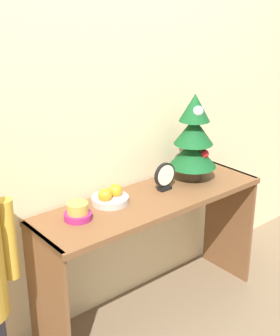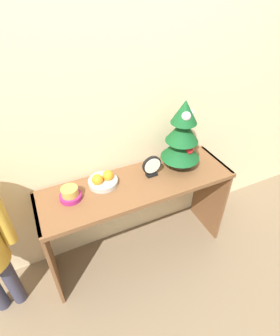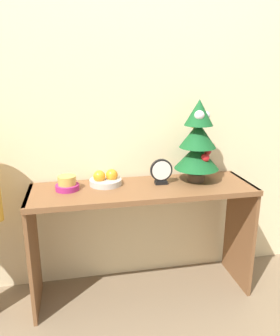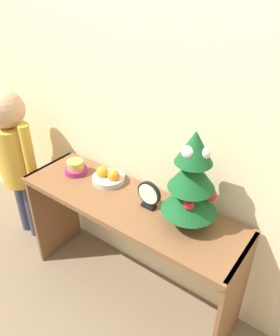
% 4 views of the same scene
% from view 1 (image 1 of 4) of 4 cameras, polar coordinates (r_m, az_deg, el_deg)
% --- Properties ---
extents(ground_plane, '(12.00, 12.00, 0.00)m').
position_cam_1_polar(ground_plane, '(2.68, 4.26, -18.77)').
color(ground_plane, '#7A664C').
extents(back_wall, '(7.00, 0.05, 2.50)m').
position_cam_1_polar(back_wall, '(2.44, -2.25, 10.07)').
color(back_wall, beige).
rests_on(back_wall, ground_plane).
extents(console_table, '(1.30, 0.40, 0.70)m').
position_cam_1_polar(console_table, '(2.49, 1.42, -6.71)').
color(console_table, brown).
rests_on(console_table, ground_plane).
extents(mini_tree, '(0.27, 0.27, 0.49)m').
position_cam_1_polar(mini_tree, '(2.59, 6.56, 3.67)').
color(mini_tree, '#4C3828').
rests_on(mini_tree, console_table).
extents(fruit_bowl, '(0.19, 0.19, 0.09)m').
position_cam_1_polar(fruit_bowl, '(2.36, -3.65, -3.58)').
color(fruit_bowl, '#B7B2A8').
rests_on(fruit_bowl, console_table).
extents(singing_bowl, '(0.13, 0.13, 0.08)m').
position_cam_1_polar(singing_bowl, '(2.21, -7.59, -5.35)').
color(singing_bowl, '#9E2366').
rests_on(singing_bowl, console_table).
extents(desk_clock, '(0.13, 0.04, 0.15)m').
position_cam_1_polar(desk_clock, '(2.49, 3.04, -1.07)').
color(desk_clock, black).
rests_on(desk_clock, console_table).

